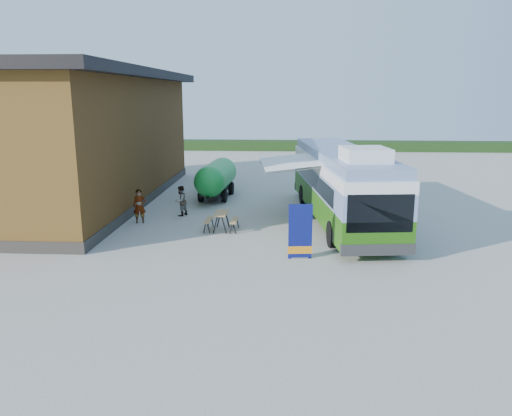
# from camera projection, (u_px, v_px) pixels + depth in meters

# --- Properties ---
(ground) EXTENTS (100.00, 100.00, 0.00)m
(ground) POSITION_uv_depth(u_px,v_px,m) (249.00, 258.00, 19.18)
(ground) COLOR #BCB7AD
(ground) RESTS_ON ground
(barn) EXTENTS (9.60, 21.20, 7.50)m
(barn) POSITION_uv_depth(u_px,v_px,m) (80.00, 139.00, 28.71)
(barn) COLOR brown
(barn) RESTS_ON ground
(hedge) EXTENTS (40.00, 3.00, 1.00)m
(hedge) POSITION_uv_depth(u_px,v_px,m) (345.00, 146.00, 55.57)
(hedge) COLOR #264419
(hedge) RESTS_ON ground
(bus) EXTENTS (4.27, 13.44, 4.06)m
(bus) POSITION_uv_depth(u_px,v_px,m) (341.00, 182.00, 24.34)
(bus) COLOR #377112
(bus) RESTS_ON ground
(awning) EXTENTS (3.34, 4.84, 0.54)m
(awning) POSITION_uv_depth(u_px,v_px,m) (295.00, 162.00, 24.08)
(awning) COLOR white
(awning) RESTS_ON ground
(banner) EXTENTS (0.93, 0.25, 2.13)m
(banner) POSITION_uv_depth(u_px,v_px,m) (300.00, 237.00, 18.89)
(banner) COLOR #0C135D
(banner) RESTS_ON ground
(picnic_table) EXTENTS (1.49, 1.33, 0.84)m
(picnic_table) POSITION_uv_depth(u_px,v_px,m) (221.00, 217.00, 22.87)
(picnic_table) COLOR tan
(picnic_table) RESTS_ON ground
(person_a) EXTENTS (0.69, 0.54, 1.66)m
(person_a) POSITION_uv_depth(u_px,v_px,m) (139.00, 206.00, 24.19)
(person_a) COLOR #999999
(person_a) RESTS_ON ground
(person_b) EXTENTS (0.87, 0.94, 1.56)m
(person_b) POSITION_uv_depth(u_px,v_px,m) (181.00, 201.00, 25.62)
(person_b) COLOR #999999
(person_b) RESTS_ON ground
(slurry_tanker) EXTENTS (2.02, 5.96, 2.20)m
(slurry_tanker) POSITION_uv_depth(u_px,v_px,m) (216.00, 177.00, 29.92)
(slurry_tanker) COLOR green
(slurry_tanker) RESTS_ON ground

